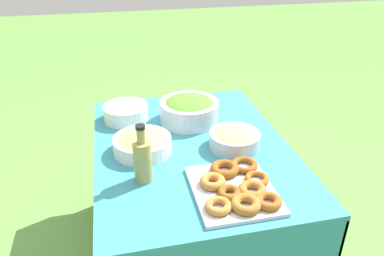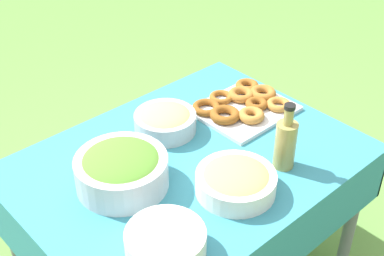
{
  "view_description": "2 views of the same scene",
  "coord_description": "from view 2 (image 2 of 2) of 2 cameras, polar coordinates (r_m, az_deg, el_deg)",
  "views": [
    {
      "loc": [
        1.5,
        -0.34,
        1.61
      ],
      "look_at": [
        -0.03,
        0.01,
        0.77
      ],
      "focal_mm": 35.0,
      "sensor_mm": 36.0,
      "label": 1
    },
    {
      "loc": [
        -1.02,
        -1.13,
        1.89
      ],
      "look_at": [
        0.07,
        0.06,
        0.76
      ],
      "focal_mm": 50.0,
      "sensor_mm": 36.0,
      "label": 2
    }
  ],
  "objects": [
    {
      "name": "olive_oil_bottle",
      "position": [
        1.88,
        9.94,
        -1.56
      ],
      "size": [
        0.08,
        0.08,
        0.26
      ],
      "color": "#998E4C",
      "rests_on": "picnic_table"
    },
    {
      "name": "picnic_table",
      "position": [
        2.0,
        -0.37,
        -5.43
      ],
      "size": [
        1.22,
        0.92,
        0.69
      ],
      "color": "teal",
      "rests_on": "ground_plane"
    },
    {
      "name": "donut_platter",
      "position": [
        2.21,
        5.48,
        2.47
      ],
      "size": [
        0.38,
        0.32,
        0.05
      ],
      "color": "silver",
      "rests_on": "picnic_table"
    },
    {
      "name": "bread_bowl",
      "position": [
        1.78,
        4.65,
        -5.66
      ],
      "size": [
        0.27,
        0.27,
        0.09
      ],
      "color": "white",
      "rests_on": "picnic_table"
    },
    {
      "name": "pasta_bowl",
      "position": [
        2.06,
        -2.88,
        0.82
      ],
      "size": [
        0.24,
        0.24,
        0.09
      ],
      "color": "#B2B7BC",
      "rests_on": "picnic_table"
    },
    {
      "name": "plate_stack",
      "position": [
        1.58,
        -2.84,
        -12.18
      ],
      "size": [
        0.24,
        0.24,
        0.08
      ],
      "color": "white",
      "rests_on": "picnic_table"
    },
    {
      "name": "salad_bowl",
      "position": [
        1.8,
        -7.53,
        -4.35
      ],
      "size": [
        0.31,
        0.31,
        0.13
      ],
      "color": "silver",
      "rests_on": "picnic_table"
    }
  ]
}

